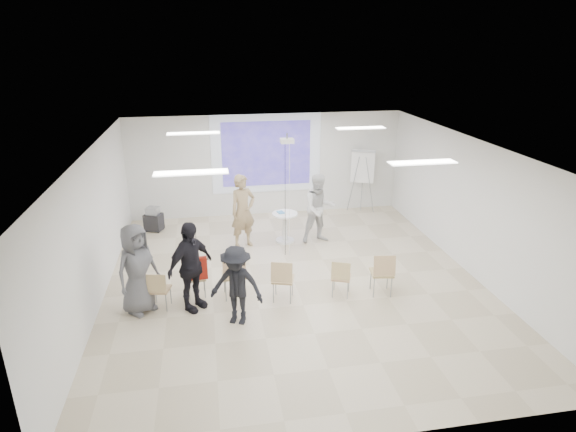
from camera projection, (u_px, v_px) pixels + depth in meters
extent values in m
cube|color=beige|center=(294.00, 284.00, 10.56)|extent=(8.00, 9.00, 0.10)
cube|color=white|center=(295.00, 144.00, 9.49)|extent=(8.00, 9.00, 0.10)
cube|color=silver|center=(266.00, 165.00, 14.23)|extent=(8.00, 0.10, 3.00)
cube|color=silver|center=(91.00, 230.00, 9.38)|extent=(0.10, 9.00, 3.00)
cube|color=silver|center=(474.00, 207.00, 10.68)|extent=(0.10, 9.00, 3.00)
cube|color=silver|center=(266.00, 154.00, 14.05)|extent=(3.20, 0.01, 2.30)
cube|color=#3A2E9F|center=(266.00, 154.00, 14.03)|extent=(2.60, 0.01, 1.90)
cylinder|color=silver|center=(285.00, 240.00, 12.63)|extent=(0.58, 0.58, 0.05)
cylinder|color=silver|center=(285.00, 228.00, 12.51)|extent=(0.16, 0.16, 0.71)
cylinder|color=white|center=(285.00, 214.00, 12.38)|extent=(0.79, 0.79, 0.04)
cube|color=white|center=(287.00, 213.00, 12.36)|extent=(0.26, 0.23, 0.01)
cube|color=teal|center=(281.00, 212.00, 12.39)|extent=(0.20, 0.25, 0.02)
imported|color=#9F8661|center=(243.00, 207.00, 11.99)|extent=(0.94, 0.82, 2.15)
imported|color=silver|center=(319.00, 205.00, 12.31)|extent=(1.06, 0.90, 2.02)
cube|color=silver|center=(249.00, 190.00, 12.13)|extent=(0.09, 0.13, 0.04)
cube|color=white|center=(311.00, 189.00, 12.39)|extent=(0.05, 0.11, 0.04)
cube|color=tan|center=(160.00, 289.00, 9.42)|extent=(0.45, 0.45, 0.04)
cube|color=tan|center=(156.00, 284.00, 9.17)|extent=(0.38, 0.16, 0.36)
cylinder|color=gray|center=(151.00, 302.00, 9.35)|extent=(0.02, 0.02, 0.39)
cylinder|color=gray|center=(166.00, 303.00, 9.34)|extent=(0.02, 0.02, 0.39)
cylinder|color=#97999F|center=(156.00, 294.00, 9.64)|extent=(0.02, 0.02, 0.39)
cylinder|color=#919298|center=(171.00, 295.00, 9.62)|extent=(0.02, 0.02, 0.39)
cube|color=tan|center=(196.00, 277.00, 9.86)|extent=(0.41, 0.41, 0.04)
cube|color=tan|center=(196.00, 271.00, 9.61)|extent=(0.39, 0.10, 0.37)
cylinder|color=#969A9E|center=(189.00, 291.00, 9.76)|extent=(0.02, 0.02, 0.41)
cylinder|color=#93969B|center=(205.00, 289.00, 9.83)|extent=(0.02, 0.02, 0.41)
cylinder|color=gray|center=(189.00, 284.00, 10.05)|extent=(0.02, 0.02, 0.41)
cylinder|color=gray|center=(204.00, 282.00, 10.11)|extent=(0.02, 0.02, 0.41)
cube|color=tan|center=(234.00, 275.00, 9.80)|extent=(0.47, 0.47, 0.04)
cube|color=tan|center=(234.00, 267.00, 9.51)|extent=(0.46, 0.11, 0.44)
cylinder|color=#95989D|center=(226.00, 291.00, 9.68)|extent=(0.02, 0.02, 0.48)
cylinder|color=gray|center=(244.00, 289.00, 9.75)|extent=(0.02, 0.02, 0.48)
cylinder|color=gray|center=(224.00, 282.00, 10.02)|extent=(0.02, 0.02, 0.48)
cylinder|color=gray|center=(242.00, 281.00, 10.09)|extent=(0.02, 0.02, 0.48)
cube|color=tan|center=(283.00, 279.00, 9.70)|extent=(0.53, 0.53, 0.04)
cube|color=tan|center=(282.00, 272.00, 9.42)|extent=(0.43, 0.20, 0.41)
cylinder|color=gray|center=(273.00, 293.00, 9.64)|extent=(0.03, 0.03, 0.45)
cylinder|color=gray|center=(290.00, 294.00, 9.60)|extent=(0.03, 0.03, 0.45)
cylinder|color=gray|center=(276.00, 285.00, 9.96)|extent=(0.03, 0.03, 0.45)
cylinder|color=#97999F|center=(292.00, 286.00, 9.92)|extent=(0.03, 0.03, 0.45)
cube|color=tan|center=(341.00, 277.00, 9.88)|extent=(0.49, 0.49, 0.04)
cube|color=tan|center=(341.00, 271.00, 9.64)|extent=(0.38, 0.21, 0.36)
cylinder|color=gray|center=(333.00, 289.00, 9.84)|extent=(0.03, 0.03, 0.40)
cylinder|color=#96999E|center=(348.00, 290.00, 9.78)|extent=(0.03, 0.03, 0.40)
cylinder|color=gray|center=(334.00, 282.00, 10.12)|extent=(0.03, 0.03, 0.40)
cylinder|color=#92949A|center=(349.00, 283.00, 10.07)|extent=(0.03, 0.03, 0.40)
cube|color=tan|center=(382.00, 273.00, 9.92)|extent=(0.50, 0.50, 0.04)
cube|color=tan|center=(385.00, 266.00, 9.63)|extent=(0.45, 0.15, 0.42)
cylinder|color=#979A9F|center=(374.00, 287.00, 9.84)|extent=(0.03, 0.03, 0.46)
cylinder|color=gray|center=(391.00, 287.00, 9.84)|extent=(0.03, 0.03, 0.46)
cylinder|color=gray|center=(371.00, 279.00, 10.17)|extent=(0.03, 0.03, 0.46)
cylinder|color=#919399|center=(387.00, 279.00, 10.18)|extent=(0.03, 0.03, 0.46)
cube|color=#AE2315|center=(195.00, 269.00, 9.55)|extent=(0.49, 0.14, 0.47)
imported|color=black|center=(234.00, 273.00, 9.81)|extent=(0.37, 0.27, 0.03)
imported|color=black|center=(190.00, 260.00, 9.16)|extent=(1.38, 1.36, 2.08)
imported|color=black|center=(236.00, 280.00, 8.76)|extent=(1.28, 1.01, 1.75)
imported|color=slate|center=(136.00, 264.00, 9.10)|extent=(1.16, 1.15, 2.02)
cylinder|color=gray|center=(353.00, 184.00, 14.47)|extent=(0.24, 0.32, 1.75)
cylinder|color=#969A9F|center=(370.00, 185.00, 14.36)|extent=(0.39, 0.08, 1.75)
cylinder|color=gray|center=(362.00, 182.00, 14.71)|extent=(0.18, 0.37, 1.75)
cube|color=white|center=(363.00, 166.00, 14.34)|extent=(0.72, 0.46, 0.98)
cube|color=gray|center=(364.00, 151.00, 14.22)|extent=(0.68, 0.33, 0.07)
cube|color=black|center=(154.00, 222.00, 13.28)|extent=(0.56, 0.51, 0.45)
cube|color=#92969A|center=(153.00, 211.00, 13.16)|extent=(0.40, 0.37, 0.20)
cylinder|color=black|center=(146.00, 231.00, 13.27)|extent=(0.07, 0.07, 0.05)
cylinder|color=black|center=(158.00, 232.00, 13.19)|extent=(0.07, 0.07, 0.05)
cylinder|color=black|center=(151.00, 227.00, 13.52)|extent=(0.07, 0.07, 0.05)
cylinder|color=black|center=(163.00, 228.00, 13.44)|extent=(0.07, 0.07, 0.05)
cube|color=white|center=(287.00, 141.00, 10.97)|extent=(0.30, 0.25, 0.10)
cylinder|color=gray|center=(287.00, 136.00, 10.93)|extent=(0.04, 0.04, 0.14)
cylinder|color=black|center=(285.00, 202.00, 11.38)|extent=(0.01, 0.01, 2.77)
cylinder|color=white|center=(289.00, 202.00, 11.38)|extent=(0.01, 0.01, 2.77)
cube|color=white|center=(193.00, 133.00, 11.04)|extent=(1.20, 0.30, 0.02)
cube|color=white|center=(361.00, 128.00, 11.68)|extent=(1.20, 0.30, 0.02)
cube|color=white|center=(191.00, 173.00, 7.81)|extent=(1.20, 0.30, 0.02)
cube|color=white|center=(422.00, 162.00, 8.45)|extent=(1.20, 0.30, 0.02)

